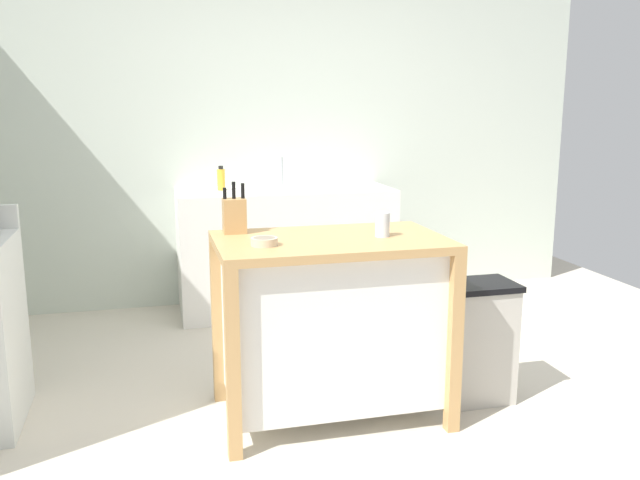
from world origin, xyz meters
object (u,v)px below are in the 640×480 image
(knife_block, at_px, (234,215))
(sink_faucet, at_px, (282,172))
(kitchen_island, at_px, (330,318))
(bowl_ceramic_wide, at_px, (264,241))
(drinking_cup, at_px, (382,225))
(bottle_dish_soap, at_px, (221,179))
(trash_bin, at_px, (477,341))

(knife_block, distance_m, sink_faucet, 1.77)
(sink_faucet, bearing_deg, knife_block, -108.76)
(kitchen_island, bearing_deg, knife_block, 150.89)
(bowl_ceramic_wide, bearing_deg, drinking_cup, 6.11)
(sink_faucet, bearing_deg, kitchen_island, -94.37)
(sink_faucet, relative_size, bottle_dish_soap, 1.25)
(knife_block, height_order, bottle_dish_soap, knife_block)
(knife_block, height_order, sink_faucet, knife_block)
(kitchen_island, bearing_deg, sink_faucet, 85.63)
(knife_block, xyz_separation_m, drinking_cup, (0.67, -0.26, -0.03))
(kitchen_island, height_order, knife_block, knife_block)
(bottle_dish_soap, bearing_deg, drinking_cup, -73.10)
(drinking_cup, distance_m, trash_bin, 0.83)
(kitchen_island, xyz_separation_m, bottle_dish_soap, (-0.31, 1.82, 0.48))
(kitchen_island, xyz_separation_m, knife_block, (-0.42, 0.24, 0.48))
(kitchen_island, relative_size, sink_faucet, 4.94)
(kitchen_island, distance_m, bottle_dish_soap, 1.91)
(knife_block, relative_size, bowl_ceramic_wide, 2.08)
(drinking_cup, distance_m, sink_faucet, 1.94)
(sink_faucet, bearing_deg, bowl_ceramic_wide, -103.45)
(kitchen_island, distance_m, knife_block, 0.68)
(kitchen_island, relative_size, trash_bin, 1.72)
(bowl_ceramic_wide, relative_size, drinking_cup, 1.04)
(trash_bin, bearing_deg, knife_block, 168.18)
(bowl_ceramic_wide, bearing_deg, bottle_dish_soap, 89.46)
(kitchen_island, height_order, drinking_cup, drinking_cup)
(knife_block, xyz_separation_m, sink_faucet, (0.57, 1.67, 0.03))
(bowl_ceramic_wide, xyz_separation_m, sink_faucet, (0.48, 2.00, 0.10))
(sink_faucet, xyz_separation_m, bottle_dish_soap, (-0.46, -0.09, -0.03))
(trash_bin, bearing_deg, sink_faucet, 108.30)
(trash_bin, bearing_deg, kitchen_island, 178.77)
(knife_block, relative_size, drinking_cup, 2.18)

